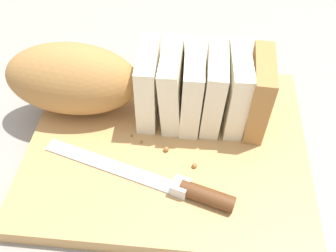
# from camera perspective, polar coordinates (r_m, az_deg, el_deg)

# --- Properties ---
(ground_plane) EXTENTS (3.00, 3.00, 0.00)m
(ground_plane) POSITION_cam_1_polar(r_m,az_deg,el_deg) (0.54, 0.00, -3.82)
(ground_plane) COLOR gray
(cutting_board) EXTENTS (0.40, 0.33, 0.02)m
(cutting_board) POSITION_cam_1_polar(r_m,az_deg,el_deg) (0.53, 0.00, -3.01)
(cutting_board) COLOR tan
(cutting_board) RESTS_ON ground_plane
(bread_loaf) EXTENTS (0.38, 0.10, 0.11)m
(bread_loaf) POSITION_cam_1_polar(r_m,az_deg,el_deg) (0.53, -5.92, 6.55)
(bread_loaf) COLOR #A8753D
(bread_loaf) RESTS_ON cutting_board
(bread_knife) EXTENTS (0.26, 0.09, 0.02)m
(bread_knife) POSITION_cam_1_polar(r_m,az_deg,el_deg) (0.47, 1.60, -9.38)
(bread_knife) COLOR silver
(bread_knife) RESTS_ON cutting_board
(crumb_near_knife) EXTENTS (0.00, 0.00, 0.00)m
(crumb_near_knife) POSITION_cam_1_polar(r_m,az_deg,el_deg) (0.53, -5.54, -1.17)
(crumb_near_knife) COLOR #996633
(crumb_near_knife) RESTS_ON cutting_board
(crumb_near_loaf) EXTENTS (0.01, 0.01, 0.01)m
(crumb_near_loaf) POSITION_cam_1_polar(r_m,az_deg,el_deg) (0.51, -0.69, -3.56)
(crumb_near_loaf) COLOR #996633
(crumb_near_loaf) RESTS_ON cutting_board
(crumb_stray_left) EXTENTS (0.01, 0.01, 0.01)m
(crumb_stray_left) POSITION_cam_1_polar(r_m,az_deg,el_deg) (0.49, 4.12, -6.10)
(crumb_stray_left) COLOR #996633
(crumb_stray_left) RESTS_ON cutting_board
(crumb_stray_right) EXTENTS (0.00, 0.00, 0.00)m
(crumb_stray_right) POSITION_cam_1_polar(r_m,az_deg,el_deg) (0.52, -4.11, -2.40)
(crumb_stray_right) COLOR #996633
(crumb_stray_right) RESTS_ON cutting_board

